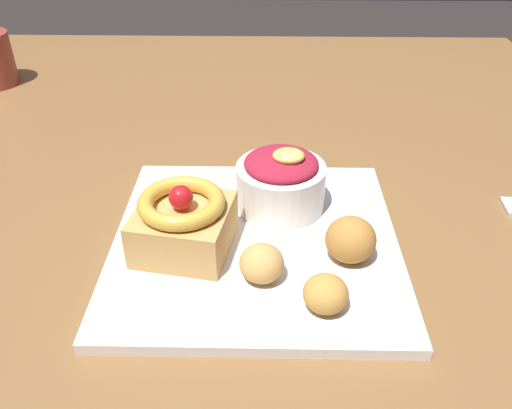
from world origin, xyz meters
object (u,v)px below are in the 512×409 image
at_px(front_plate, 256,242).
at_px(fritter_front, 326,294).
at_px(berry_ramekin, 281,181).
at_px(cake_slice, 180,222).
at_px(fritter_back, 262,263).
at_px(fritter_middle, 351,240).

xyz_separation_m(front_plate, fritter_front, (0.06, -0.10, 0.02)).
xyz_separation_m(berry_ramekin, fritter_front, (0.04, -0.16, -0.02)).
bearing_deg(berry_ramekin, cake_slice, -142.71).
height_order(fritter_front, fritter_back, fritter_back).
bearing_deg(front_plate, cake_slice, -167.24).
relative_size(fritter_middle, fritter_back, 1.18).
xyz_separation_m(fritter_middle, fritter_back, (-0.09, -0.03, -0.00)).
bearing_deg(fritter_back, cake_slice, 150.76).
distance_m(fritter_middle, fritter_back, 0.09).
height_order(front_plate, fritter_back, fritter_back).
height_order(cake_slice, fritter_front, cake_slice).
xyz_separation_m(front_plate, fritter_middle, (0.09, -0.03, 0.03)).
bearing_deg(cake_slice, fritter_front, -31.15).
height_order(front_plate, fritter_middle, fritter_middle).
height_order(fritter_front, fritter_middle, fritter_middle).
xyz_separation_m(berry_ramekin, fritter_back, (-0.02, -0.12, -0.01)).
distance_m(front_plate, berry_ramekin, 0.08).
distance_m(fritter_front, fritter_back, 0.07).
distance_m(front_plate, fritter_front, 0.12).
distance_m(cake_slice, fritter_back, 0.09).
bearing_deg(front_plate, fritter_middle, -18.32).
distance_m(cake_slice, fritter_middle, 0.17).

